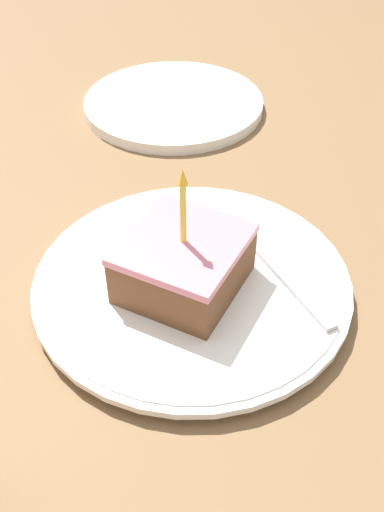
{
  "coord_description": "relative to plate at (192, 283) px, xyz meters",
  "views": [
    {
      "loc": [
        0.16,
        -0.34,
        0.39
      ],
      "look_at": [
        -0.02,
        0.01,
        0.04
      ],
      "focal_mm": 42.0,
      "sensor_mm": 36.0,
      "label": 1
    }
  ],
  "objects": [
    {
      "name": "plate",
      "position": [
        0.0,
        0.0,
        0.0
      ],
      "size": [
        0.29,
        0.29,
        0.02
      ],
      "color": "white",
      "rests_on": "ground_plane"
    },
    {
      "name": "cake_slice",
      "position": [
        -0.0,
        -0.01,
        0.03
      ],
      "size": [
        0.1,
        0.1,
        0.12
      ],
      "color": "brown",
      "rests_on": "plate"
    },
    {
      "name": "fork",
      "position": [
        0.04,
        0.06,
        0.01
      ],
      "size": [
        0.17,
        0.13,
        0.0
      ],
      "color": "#B2B2B7",
      "rests_on": "plate"
    },
    {
      "name": "ground_plane",
      "position": [
        0.02,
        -0.01,
        -0.03
      ],
      "size": [
        2.4,
        2.4,
        0.04
      ],
      "color": "brown",
      "rests_on": "ground"
    },
    {
      "name": "side_plate",
      "position": [
        -0.18,
        0.3,
        -0.0
      ],
      "size": [
        0.24,
        0.24,
        0.01
      ],
      "color": "white",
      "rests_on": "ground_plane"
    }
  ]
}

